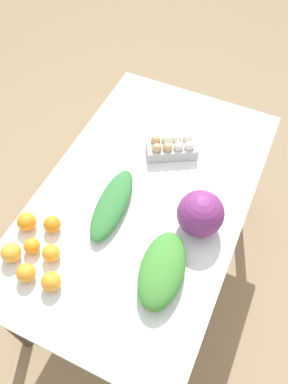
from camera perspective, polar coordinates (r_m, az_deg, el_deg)
The scene contains 13 objects.
ground_plane at distance 2.30m, azimuth -0.00°, elevation -10.90°, with size 8.00×8.00×0.00m, color #937A5B.
dining_table at distance 1.72m, azimuth -0.00°, elevation -2.17°, with size 1.44×0.88×0.75m.
cabbage_purple at distance 1.50m, azimuth 8.60°, elevation -3.28°, with size 0.19×0.19×0.19m, color #7A2D75.
egg_carton at distance 1.76m, azimuth 4.27°, elevation 6.86°, with size 0.21×0.26×0.09m.
greens_bunch_kale at distance 1.58m, azimuth -4.87°, elevation -1.87°, with size 0.37×0.12×0.06m, color #337538.
greens_bunch_chard at distance 1.43m, azimuth 2.78°, elevation -11.75°, with size 0.32×0.17×0.10m, color #3D8433.
orange_0 at distance 1.51m, azimuth -13.95°, elevation -9.02°, with size 0.07×0.07×0.07m, color orange.
orange_1 at distance 1.55m, azimuth -19.62°, elevation -8.70°, with size 0.08×0.08×0.08m, color #F9A833.
orange_2 at distance 1.50m, azimuth -17.56°, elevation -11.67°, with size 0.07×0.07×0.07m, color orange.
orange_3 at distance 1.60m, azimuth -17.44°, elevation -4.34°, with size 0.08×0.08×0.08m, color orange.
orange_4 at distance 1.57m, azimuth -13.82°, elevation -4.81°, with size 0.07×0.07×0.07m, color orange.
orange_5 at distance 1.55m, azimuth -16.72°, elevation -7.89°, with size 0.06×0.06×0.06m, color orange.
orange_6 at distance 1.46m, azimuth -13.97°, elevation -13.10°, with size 0.08×0.08×0.08m, color orange.
Camera 1 is at (0.84, 0.38, 2.11)m, focal length 35.00 mm.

